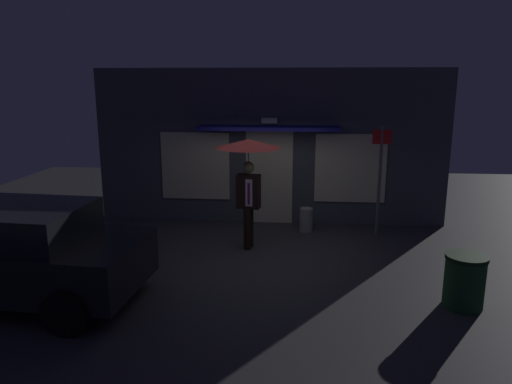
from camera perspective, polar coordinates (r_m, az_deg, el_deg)
name	(u,v)px	position (r m, az deg, el deg)	size (l,w,h in m)	color
ground_plane	(262,254)	(9.55, 0.73, -7.35)	(18.00, 18.00, 0.00)	#38353A
building_facade	(270,147)	(11.39, 1.66, 5.36)	(8.24, 1.00, 3.62)	#4C4C56
person_with_umbrella	(248,162)	(9.44, -0.91, 3.63)	(1.29, 1.29, 2.22)	black
parked_car	(15,252)	(8.31, -26.72, -6.40)	(4.04, 2.25, 1.50)	black
street_sign_post	(380,174)	(10.64, 14.50, 2.06)	(0.40, 0.07, 2.43)	#595B60
sidewalk_bollard	(306,220)	(10.93, 5.97, -3.29)	(0.30, 0.30, 0.54)	#9E998E
trash_bin	(464,281)	(7.95, 23.52, -9.66)	(0.62, 0.62, 0.82)	#1E4C23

